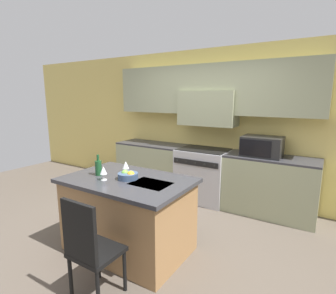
{
  "coord_description": "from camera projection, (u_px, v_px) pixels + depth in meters",
  "views": [
    {
      "loc": [
        1.86,
        -2.54,
        1.86
      ],
      "look_at": [
        -0.06,
        0.53,
        1.16
      ],
      "focal_mm": 28.0,
      "sensor_mm": 36.0,
      "label": 1
    }
  ],
  "objects": [
    {
      "name": "ground_plane",
      "position": [
        150.0,
        240.0,
        3.43
      ],
      "size": [
        10.0,
        10.0,
        0.0
      ],
      "primitive_type": "plane",
      "color": "brown"
    },
    {
      "name": "back_cabinetry",
      "position": [
        211.0,
        111.0,
        4.72
      ],
      "size": [
        10.0,
        0.46,
        2.7
      ],
      "color": "#DBC166",
      "rests_on": "ground_plane"
    },
    {
      "name": "back_counter",
      "position": [
        204.0,
        175.0,
        4.73
      ],
      "size": [
        3.66,
        0.62,
        0.93
      ],
      "color": "gray",
      "rests_on": "ground_plane"
    },
    {
      "name": "range_stove",
      "position": [
        203.0,
        175.0,
        4.71
      ],
      "size": [
        0.88,
        0.7,
        0.94
      ],
      "color": "#B7B7BC",
      "rests_on": "ground_plane"
    },
    {
      "name": "microwave",
      "position": [
        262.0,
        146.0,
        4.1
      ],
      "size": [
        0.6,
        0.45,
        0.31
      ],
      "color": "black",
      "rests_on": "back_counter"
    },
    {
      "name": "kitchen_island",
      "position": [
        128.0,
        214.0,
        3.17
      ],
      "size": [
        1.51,
        0.98,
        0.91
      ],
      "color": "olive",
      "rests_on": "ground_plane"
    },
    {
      "name": "island_chair",
      "position": [
        89.0,
        246.0,
        2.33
      ],
      "size": [
        0.42,
        0.4,
        0.99
      ],
      "color": "black",
      "rests_on": "ground_plane"
    },
    {
      "name": "wine_bottle",
      "position": [
        98.0,
        167.0,
        3.2
      ],
      "size": [
        0.08,
        0.08,
        0.26
      ],
      "color": "#194723",
      "rests_on": "kitchen_island"
    },
    {
      "name": "wine_glass_near",
      "position": [
        103.0,
        171.0,
        3.0
      ],
      "size": [
        0.08,
        0.08,
        0.16
      ],
      "color": "white",
      "rests_on": "kitchen_island"
    },
    {
      "name": "wine_glass_far",
      "position": [
        126.0,
        165.0,
        3.24
      ],
      "size": [
        0.08,
        0.08,
        0.16
      ],
      "color": "white",
      "rests_on": "kitchen_island"
    },
    {
      "name": "fruit_bowl",
      "position": [
        128.0,
        175.0,
        3.06
      ],
      "size": [
        0.24,
        0.24,
        0.1
      ],
      "color": "#384C6B",
      "rests_on": "kitchen_island"
    }
  ]
}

